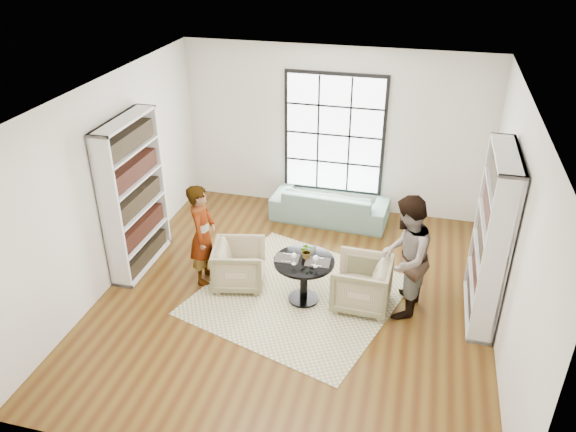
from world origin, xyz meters
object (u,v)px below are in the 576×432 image
(wine_glass_right, at_px, (316,259))
(flower_centerpiece, at_px, (307,251))
(armchair_right, at_px, (361,284))
(person_left, at_px, (203,234))
(pedestal_table, at_px, (304,271))
(person_right, at_px, (405,257))
(wine_glass_left, at_px, (294,256))
(armchair_left, at_px, (239,265))
(sofa, at_px, (330,205))

(wine_glass_right, bearing_deg, flower_centerpiece, 130.93)
(armchair_right, xyz_separation_m, person_left, (-2.37, 0.06, 0.42))
(pedestal_table, distance_m, wine_glass_right, 0.38)
(person_left, relative_size, person_right, 0.89)
(person_left, height_order, wine_glass_left, person_left)
(armchair_left, distance_m, flower_centerpiece, 1.14)
(wine_glass_right, bearing_deg, person_right, 10.17)
(person_left, relative_size, flower_centerpiece, 6.87)
(armchair_right, xyz_separation_m, person_right, (0.55, 0.00, 0.52))
(pedestal_table, relative_size, sofa, 0.41)
(person_right, height_order, wine_glass_right, person_right)
(person_left, bearing_deg, flower_centerpiece, -99.66)
(sofa, bearing_deg, armchair_right, 113.79)
(armchair_left, height_order, armchair_right, armchair_right)
(sofa, height_order, armchair_right, armchair_right)
(armchair_right, xyz_separation_m, wine_glass_left, (-0.92, -0.22, 0.45))
(armchair_left, bearing_deg, wine_glass_right, -114.97)
(sofa, bearing_deg, person_right, 124.47)
(person_right, bearing_deg, wine_glass_left, -73.16)
(armchair_right, height_order, wine_glass_left, wine_glass_left)
(pedestal_table, bearing_deg, flower_centerpiece, 72.95)
(armchair_left, distance_m, armchair_right, 1.82)
(person_right, height_order, wine_glass_left, person_right)
(pedestal_table, relative_size, armchair_right, 1.07)
(person_right, height_order, flower_centerpiece, person_right)
(wine_glass_right, relative_size, flower_centerpiece, 0.77)
(sofa, distance_m, armchair_right, 2.54)
(armchair_right, relative_size, person_right, 0.45)
(sofa, height_order, flower_centerpiece, flower_centerpiece)
(armchair_left, distance_m, person_right, 2.43)
(sofa, height_order, armchair_left, armchair_left)
(person_right, xyz_separation_m, flower_centerpiece, (-1.33, -0.02, -0.09))
(person_left, xyz_separation_m, flower_centerpiece, (1.59, -0.08, 0.01))
(armchair_left, bearing_deg, armchair_right, -104.16)
(armchair_left, xyz_separation_m, wine_glass_right, (1.20, -0.27, 0.47))
(person_left, height_order, flower_centerpiece, person_left)
(person_right, bearing_deg, flower_centerpiece, -80.76)
(wine_glass_left, bearing_deg, wine_glass_right, 2.52)
(pedestal_table, distance_m, sofa, 2.49)
(wine_glass_left, height_order, wine_glass_right, wine_glass_right)
(person_left, xyz_separation_m, wine_glass_right, (1.75, -0.27, 0.02))
(person_left, bearing_deg, wine_glass_left, -107.72)
(wine_glass_left, bearing_deg, person_right, 8.62)
(armchair_left, xyz_separation_m, person_right, (2.37, -0.06, 0.54))
(person_right, xyz_separation_m, wine_glass_left, (-1.47, -0.22, -0.08))
(pedestal_table, distance_m, flower_centerpiece, 0.31)
(wine_glass_right, xyz_separation_m, flower_centerpiece, (-0.16, 0.19, -0.01))
(armchair_left, xyz_separation_m, flower_centerpiece, (1.04, -0.08, 0.46))
(flower_centerpiece, bearing_deg, armchair_left, 175.38)
(pedestal_table, bearing_deg, person_right, 4.15)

